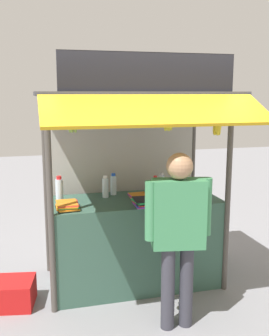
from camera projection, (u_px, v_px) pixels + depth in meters
ground_plane at (134, 283)px, 4.57m from camera, size 20.00×20.00×0.00m
stall_counter at (134, 242)px, 4.47m from camera, size 1.85×0.78×0.99m
stall_structure at (131, 148)px, 4.42m from camera, size 2.05×1.70×2.51m
water_bottle_center at (155, 186)px, 4.53m from camera, size 0.06×0.06×0.23m
water_bottle_rear_center at (105, 187)px, 4.44m from camera, size 0.07×0.07×0.25m
water_bottle_back_right at (59, 190)px, 4.21m from camera, size 0.08×0.08×0.29m
water_bottle_front_left at (162, 183)px, 4.68m from camera, size 0.06×0.06×0.23m
water_bottle_far_left at (113, 185)px, 4.56m from camera, size 0.07×0.07×0.25m
magazine_stack_mid_left at (179, 198)px, 4.30m from camera, size 0.25×0.27×0.08m
magazine_stack_mid_right at (67, 206)px, 4.00m from camera, size 0.23×0.29×0.07m
magazine_stack_right at (143, 203)px, 4.10m from camera, size 0.21×0.26×0.08m
magazine_stack_left at (140, 197)px, 4.42m from camera, size 0.23×0.30×0.04m
banana_bunch_inner_right at (217, 128)px, 3.95m from camera, size 0.09×0.09×0.30m
banana_bunch_inner_left at (168, 123)px, 3.81m from camera, size 0.11×0.11×0.24m
banana_bunch_leftmost at (73, 125)px, 3.58m from camera, size 0.10×0.10×0.24m
vendor_person at (178, 225)px, 3.53m from camera, size 0.62×0.28×1.64m
plastic_crate at (15, 293)px, 4.05m from camera, size 0.45×0.45×0.27m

